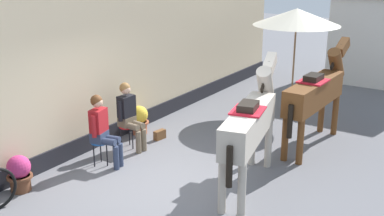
% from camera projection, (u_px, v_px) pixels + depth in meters
% --- Properties ---
extents(ground_plane, '(40.00, 40.00, 0.00)m').
position_uv_depth(ground_plane, '(252.00, 135.00, 10.87)').
color(ground_plane, slate).
extents(pub_facade_wall, '(0.34, 14.00, 3.40)m').
position_uv_depth(pub_facade_wall, '(116.00, 66.00, 10.54)').
color(pub_facade_wall, '#CCB793').
rests_on(pub_facade_wall, ground_plane).
extents(seated_visitor_near, '(0.61, 0.48, 1.39)m').
position_uv_depth(seated_visitor_near, '(102.00, 127.00, 9.13)').
color(seated_visitor_near, '#194C99').
rests_on(seated_visitor_near, ground_plane).
extents(seated_visitor_far, '(0.61, 0.49, 1.39)m').
position_uv_depth(seated_visitor_far, '(129.00, 113.00, 9.93)').
color(seated_visitor_far, red).
rests_on(seated_visitor_far, ground_plane).
extents(saddled_horse_near, '(0.96, 2.95, 2.06)m').
position_uv_depth(saddled_horse_near, '(251.00, 122.00, 8.25)').
color(saddled_horse_near, '#B2A899').
rests_on(saddled_horse_near, ground_plane).
extents(saddled_horse_far, '(0.51, 3.00, 2.06)m').
position_uv_depth(saddled_horse_far, '(317.00, 92.00, 10.00)').
color(saddled_horse_far, brown).
rests_on(saddled_horse_far, ground_plane).
extents(flower_planter_near, '(0.43, 0.43, 0.64)m').
position_uv_depth(flower_planter_near, '(19.00, 173.00, 8.28)').
color(flower_planter_near, brown).
rests_on(flower_planter_near, ground_plane).
extents(flower_planter_far, '(0.43, 0.43, 0.64)m').
position_uv_depth(flower_planter_far, '(139.00, 119.00, 10.88)').
color(flower_planter_far, '#A85638').
rests_on(flower_planter_far, ground_plane).
extents(cafe_parasol, '(2.10, 2.10, 2.58)m').
position_uv_depth(cafe_parasol, '(297.00, 18.00, 11.78)').
color(cafe_parasol, black).
rests_on(cafe_parasol, ground_plane).
extents(satchel_bag, '(0.15, 0.29, 0.20)m').
position_uv_depth(satchel_bag, '(160.00, 135.00, 10.62)').
color(satchel_bag, brown).
rests_on(satchel_bag, ground_plane).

